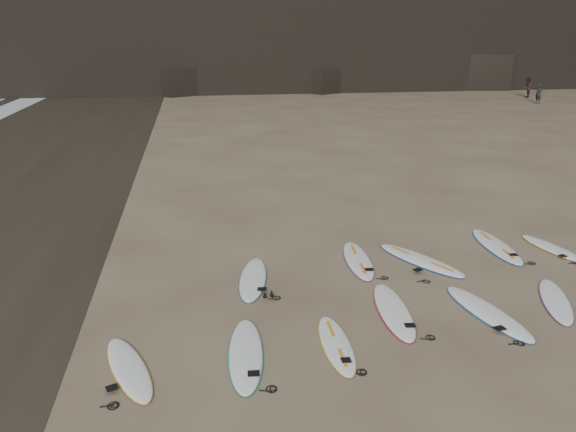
# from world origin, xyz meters

# --- Properties ---
(ground) EXTENTS (240.00, 240.00, 0.00)m
(ground) POSITION_xyz_m (0.00, 0.00, 0.00)
(ground) COLOR #897559
(ground) RESTS_ON ground
(surfboard_0) EXTENTS (0.86, 2.62, 0.09)m
(surfboard_0) POSITION_xyz_m (-3.82, -0.89, 0.05)
(surfboard_0) COLOR white
(surfboard_0) RESTS_ON ground
(surfboard_1) EXTENTS (0.60, 2.22, 0.08)m
(surfboard_1) POSITION_xyz_m (-2.08, -0.84, 0.04)
(surfboard_1) COLOR white
(surfboard_1) RESTS_ON ground
(surfboard_2) EXTENTS (0.92, 2.69, 0.10)m
(surfboard_2) POSITION_xyz_m (-0.55, 0.26, 0.05)
(surfboard_2) COLOR white
(surfboard_2) RESTS_ON ground
(surfboard_3) EXTENTS (1.12, 2.75, 0.10)m
(surfboard_3) POSITION_xyz_m (1.39, -0.15, 0.05)
(surfboard_3) COLOR white
(surfboard_3) RESTS_ON ground
(surfboard_4) EXTENTS (1.43, 2.34, 0.08)m
(surfboard_4) POSITION_xyz_m (3.14, 0.11, 0.04)
(surfboard_4) COLOR white
(surfboard_4) RESTS_ON ground
(surfboard_5) EXTENTS (1.06, 2.61, 0.09)m
(surfboard_5) POSITION_xyz_m (-3.32, 2.39, 0.05)
(surfboard_5) COLOR white
(surfboard_5) RESTS_ON ground
(surfboard_6) EXTENTS (0.88, 2.65, 0.09)m
(surfboard_6) POSITION_xyz_m (-0.50, 3.07, 0.05)
(surfboard_6) COLOR white
(surfboard_6) RESTS_ON ground
(surfboard_7) EXTENTS (1.85, 2.77, 0.10)m
(surfboard_7) POSITION_xyz_m (1.10, 2.80, 0.05)
(surfboard_7) COLOR white
(surfboard_7) RESTS_ON ground
(surfboard_8) EXTENTS (0.85, 2.80, 0.10)m
(surfboard_8) POSITION_xyz_m (3.56, 3.40, 0.05)
(surfboard_8) COLOR white
(surfboard_8) RESTS_ON ground
(surfboard_9) EXTENTS (0.93, 2.31, 0.08)m
(surfboard_9) POSITION_xyz_m (5.00, 3.00, 0.04)
(surfboard_9) COLOR white
(surfboard_9) RESTS_ON ground
(surfboard_11) EXTENTS (1.28, 2.35, 0.08)m
(surfboard_11) POSITION_xyz_m (-5.90, -1.01, 0.04)
(surfboard_11) COLOR white
(surfboard_11) RESTS_ON ground
(person_a) EXTENTS (0.56, 0.68, 1.61)m
(person_a) POSITION_xyz_m (23.84, 33.16, 0.80)
(person_a) COLOR black
(person_a) RESTS_ON ground
(person_b) EXTENTS (1.05, 1.10, 1.79)m
(person_b) POSITION_xyz_m (25.46, 37.50, 0.90)
(person_b) COLOR black
(person_b) RESTS_ON ground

